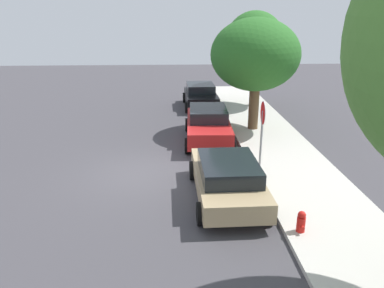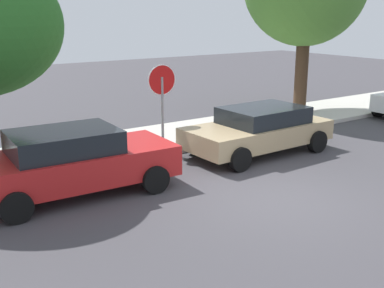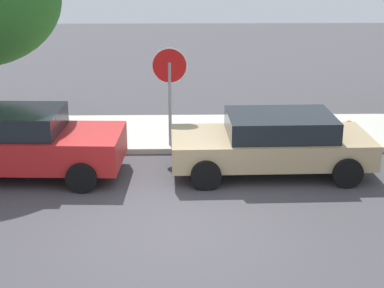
{
  "view_description": "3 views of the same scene",
  "coord_description": "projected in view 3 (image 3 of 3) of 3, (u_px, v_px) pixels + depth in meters",
  "views": [
    {
      "loc": [
        12.42,
        1.18,
        5.46
      ],
      "look_at": [
        -0.96,
        1.84,
        0.76
      ],
      "focal_mm": 35.0,
      "sensor_mm": 36.0,
      "label": 1
    },
    {
      "loc": [
        -7.12,
        -7.17,
        3.96
      ],
      "look_at": [
        -1.23,
        1.38,
        1.09
      ],
      "focal_mm": 45.0,
      "sensor_mm": 36.0,
      "label": 2
    },
    {
      "loc": [
        0.02,
        -9.55,
        4.8
      ],
      "look_at": [
        0.23,
        1.24,
        1.18
      ],
      "focal_mm": 55.0,
      "sensor_mm": 36.0,
      "label": 3
    }
  ],
  "objects": [
    {
      "name": "fire_hydrant",
      "position": [
        348.0,
        134.0,
        14.7
      ],
      "size": [
        0.3,
        0.22,
        0.72
      ],
      "color": "red",
      "rests_on": "ground_plane"
    },
    {
      "name": "parked_car_red",
      "position": [
        18.0,
        142.0,
        12.82
      ],
      "size": [
        4.51,
        2.22,
        1.49
      ],
      "color": "red",
      "rests_on": "ground_plane"
    },
    {
      "name": "sidewalk_curb",
      "position": [
        180.0,
        133.0,
        15.78
      ],
      "size": [
        32.0,
        3.06,
        0.14
      ],
      "primitive_type": "cube",
      "color": "beige",
      "rests_on": "ground_plane"
    },
    {
      "name": "stop_sign",
      "position": [
        170.0,
        80.0,
        14.1
      ],
      "size": [
        0.86,
        0.08,
        2.56
      ],
      "color": "gray",
      "rests_on": "ground_plane"
    },
    {
      "name": "parked_car_tan",
      "position": [
        272.0,
        142.0,
        13.02
      ],
      "size": [
        4.41,
        2.19,
        1.33
      ],
      "color": "tan",
      "rests_on": "ground_plane"
    },
    {
      "name": "ground_plane",
      "position": [
        180.0,
        228.0,
        10.58
      ],
      "size": [
        60.0,
        60.0,
        0.0
      ],
      "primitive_type": "plane",
      "color": "#423F44"
    }
  ]
}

